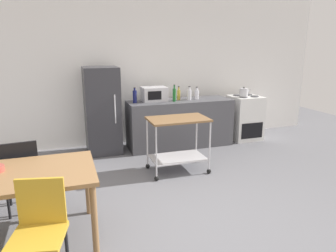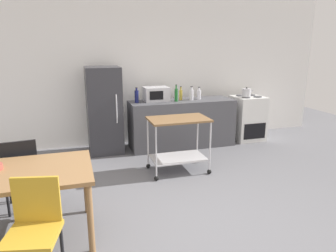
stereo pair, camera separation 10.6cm
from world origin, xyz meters
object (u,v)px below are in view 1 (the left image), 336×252
refrigerator (102,111)px  bottle_sesame_oil (135,96)px  bottle_vinegar (179,95)px  bottle_olive_oil (189,94)px  stove_oven (245,118)px  chair_black (21,171)px  bottle_soda (197,94)px  dining_table (14,182)px  microwave (154,94)px  kitchen_cart (178,136)px  bottle_hot_sauce (174,95)px  chair_mustard (39,228)px  kettle (244,92)px

refrigerator → bottle_sesame_oil: size_ratio=5.57×
bottle_vinegar → bottle_olive_oil: 0.20m
stove_oven → bottle_vinegar: bottle_vinegar is taller
chair_black → stove_oven: 4.44m
bottle_sesame_oil → bottle_soda: bottle_sesame_oil is taller
dining_table → microwave: size_ratio=3.26×
kitchen_cart → bottle_hot_sauce: size_ratio=2.92×
stove_oven → bottle_hot_sauce: bottle_hot_sauce is taller
dining_table → kitchen_cart: bearing=30.5°
refrigerator → stove_oven: bearing=-1.6°
chair_mustard → chair_black: same height
refrigerator → bottle_soda: (1.80, -0.08, 0.22)m
bottle_olive_oil → bottle_soda: bearing=11.9°
bottle_sesame_oil → bottle_soda: size_ratio=1.17×
chair_black → bottle_soda: size_ratio=3.75×
refrigerator → microwave: 1.00m
kettle → dining_table: bearing=-149.0°
bottle_soda → kettle: bearing=-6.0°
stove_oven → bottle_olive_oil: bearing=-178.6°
kitchen_cart → bottle_olive_oil: 1.42m
kettle → microwave: bearing=174.7°
dining_table → bottle_hot_sauce: 3.42m
microwave → chair_black: bearing=-139.0°
chair_mustard → bottle_hot_sauce: (2.21, 3.00, 0.51)m
dining_table → bottle_soda: (2.95, 2.46, 0.33)m
bottle_sesame_oil → bottle_soda: 1.22m
refrigerator → microwave: (0.97, -0.01, 0.25)m
chair_mustard → bottle_sesame_oil: bottle_sesame_oil is taller
chair_black → bottle_vinegar: (2.61, 1.81, 0.48)m
kettle → bottle_sesame_oil: bearing=177.7°
refrigerator → kettle: bearing=-3.7°
stove_oven → refrigerator: refrigerator is taller
kitchen_cart → bottle_sesame_oil: size_ratio=3.27×
microwave → bottle_soda: bearing=-4.4°
bottle_sesame_oil → bottle_vinegar: bottle_sesame_oil is taller
chair_black → bottle_olive_oil: (2.80, 1.76, 0.49)m
stove_oven → bottle_sesame_oil: (-2.32, -0.01, 0.57)m
bottle_olive_oil → kitchen_cart: bearing=-119.5°
stove_oven → bottle_vinegar: bearing=179.0°
microwave → kettle: microwave is taller
dining_table → bottle_olive_oil: (2.78, 2.42, 0.33)m
dining_table → chair_mustard: (0.25, -0.64, -0.15)m
chair_black → refrigerator: (1.17, 1.87, 0.26)m
refrigerator → bottle_vinegar: refrigerator is taller
kitchen_cart → refrigerator: bearing=127.0°
bottle_olive_oil → kettle: bottle_olive_oil is taller
bottle_olive_oil → bottle_soda: bottle_olive_oil is taller
chair_mustard → refrigerator: size_ratio=0.57×
bottle_olive_oil → bottle_soda: size_ratio=1.09×
stove_oven → kitchen_cart: stove_oven is taller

